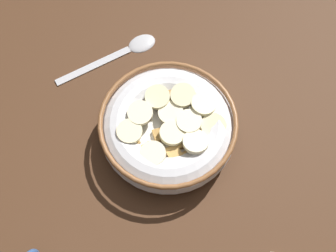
% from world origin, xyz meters
% --- Properties ---
extents(ground_plane, '(1.38, 1.38, 0.02)m').
position_xyz_m(ground_plane, '(0.00, 0.00, -0.01)').
color(ground_plane, '#472B19').
extents(cereal_bowl, '(0.17, 0.17, 0.05)m').
position_xyz_m(cereal_bowl, '(0.00, -0.00, 0.03)').
color(cereal_bowl, silver).
rests_on(cereal_bowl, ground_plane).
extents(spoon, '(0.12, 0.12, 0.01)m').
position_xyz_m(spoon, '(0.11, 0.09, 0.00)').
color(spoon, '#B7B7BC').
rests_on(spoon, ground_plane).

